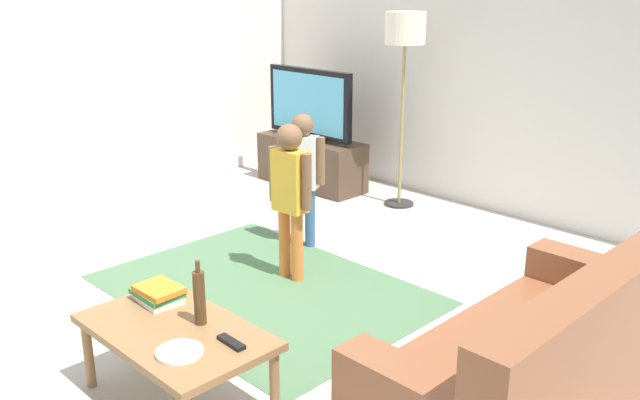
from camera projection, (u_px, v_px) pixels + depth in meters
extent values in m
plane|color=#B2ADA3|center=(253.00, 318.00, 4.34)|extent=(7.80, 7.80, 0.00)
cube|color=silver|center=(515.00, 63.00, 5.94)|extent=(6.00, 0.12, 2.70)
cube|color=silver|center=(28.00, 63.00, 5.94)|extent=(0.12, 6.00, 2.70)
cube|color=#4C724C|center=(264.00, 289.00, 4.72)|extent=(2.20, 1.60, 0.01)
cube|color=#4C3828|center=(311.00, 162.00, 7.04)|extent=(1.20, 0.44, 0.50)
cube|color=black|center=(308.00, 177.00, 7.05)|extent=(1.10, 0.32, 0.03)
cube|color=black|center=(310.00, 137.00, 6.94)|extent=(0.44, 0.28, 0.03)
cube|color=black|center=(310.00, 103.00, 6.83)|extent=(1.10, 0.07, 0.68)
cube|color=#59B2D8|center=(307.00, 103.00, 6.81)|extent=(1.00, 0.01, 0.58)
cube|color=brown|center=(522.00, 383.00, 3.27)|extent=(0.80, 1.80, 0.42)
cube|color=brown|center=(588.00, 367.00, 3.00)|extent=(0.20, 1.80, 0.86)
cube|color=brown|center=(597.00, 311.00, 3.78)|extent=(0.80, 0.20, 0.60)
cube|color=#B22823|center=(611.00, 291.00, 3.43)|extent=(0.10, 0.32, 0.32)
cylinder|color=#262626|center=(399.00, 203.00, 6.51)|extent=(0.28, 0.28, 0.02)
cylinder|color=#99844C|center=(402.00, 126.00, 6.28)|extent=(0.03, 0.03, 1.50)
cylinder|color=silver|center=(405.00, 28.00, 6.01)|extent=(0.36, 0.36, 0.28)
cylinder|color=#33598C|center=(296.00, 216.00, 5.46)|extent=(0.08, 0.08, 0.49)
cylinder|color=#33598C|center=(310.00, 217.00, 5.43)|extent=(0.08, 0.08, 0.49)
cube|color=white|center=(303.00, 162.00, 5.31)|extent=(0.26, 0.22, 0.42)
sphere|color=brown|center=(302.00, 125.00, 5.22)|extent=(0.17, 0.17, 0.17)
cylinder|color=brown|center=(285.00, 158.00, 5.34)|extent=(0.06, 0.06, 0.37)
cylinder|color=brown|center=(321.00, 161.00, 5.26)|extent=(0.06, 0.06, 0.37)
cylinder|color=orange|center=(285.00, 243.00, 4.88)|extent=(0.08, 0.08, 0.51)
cylinder|color=orange|center=(297.00, 247.00, 4.80)|extent=(0.08, 0.08, 0.51)
cube|color=gold|center=(290.00, 181.00, 4.69)|extent=(0.25, 0.15, 0.44)
sphere|color=brown|center=(289.00, 137.00, 4.60)|extent=(0.18, 0.18, 0.18)
cylinder|color=brown|center=(274.00, 174.00, 4.78)|extent=(0.07, 0.07, 0.39)
cylinder|color=brown|center=(307.00, 182.00, 4.59)|extent=(0.07, 0.07, 0.39)
cube|color=olive|center=(175.00, 332.00, 3.35)|extent=(1.00, 0.60, 0.04)
cylinder|color=olive|center=(88.00, 354.00, 3.55)|extent=(0.05, 0.05, 0.38)
cylinder|color=olive|center=(170.00, 322.00, 3.89)|extent=(0.05, 0.05, 0.38)
cylinder|color=olive|center=(275.00, 385.00, 3.28)|extent=(0.05, 0.05, 0.38)
cube|color=white|center=(158.00, 298.00, 3.62)|extent=(0.27, 0.20, 0.03)
cube|color=#388C4C|center=(157.00, 293.00, 3.61)|extent=(0.26, 0.20, 0.03)
cube|color=orange|center=(159.00, 289.00, 3.59)|extent=(0.25, 0.20, 0.03)
cylinder|color=#4C3319|center=(199.00, 298.00, 3.35)|extent=(0.06, 0.06, 0.28)
cylinder|color=#4C3319|center=(198.00, 266.00, 3.30)|extent=(0.02, 0.02, 0.06)
cube|color=black|center=(231.00, 342.00, 3.20)|extent=(0.17, 0.05, 0.02)
cylinder|color=white|center=(179.00, 352.00, 3.12)|extent=(0.22, 0.22, 0.02)
cube|color=silver|center=(182.00, 352.00, 3.10)|extent=(0.15, 0.05, 0.01)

